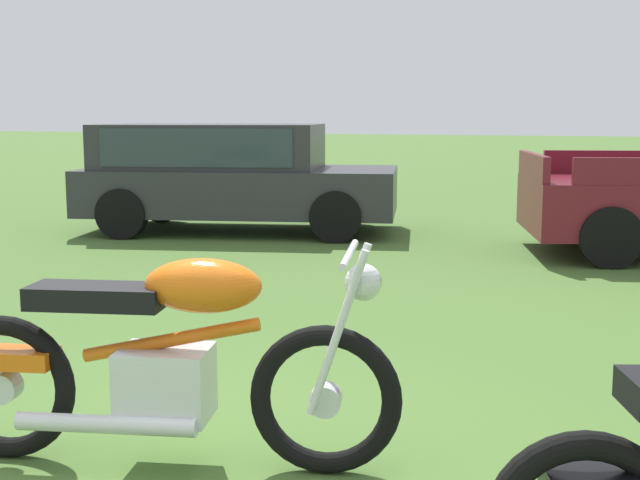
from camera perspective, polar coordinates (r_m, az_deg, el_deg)
motorcycle_orange at (r=3.83m, az=-10.38°, el=-8.06°), size 2.11×0.83×1.02m
car_charcoal at (r=11.38m, az=-6.34°, el=4.77°), size 4.42×2.70×1.43m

